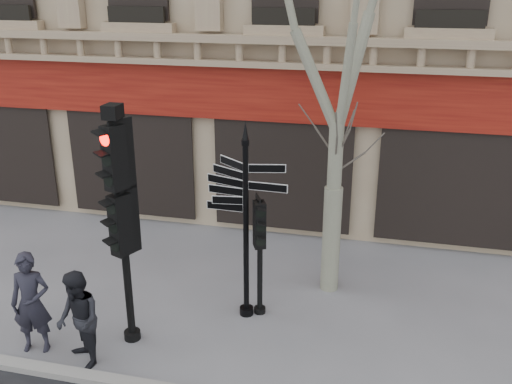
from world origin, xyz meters
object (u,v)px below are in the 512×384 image
Objects in this scene: pedestrian_a at (31,303)px; pedestrian_b at (78,320)px; traffic_signal_main at (120,199)px; traffic_signal_secondary at (260,237)px; fingerpost at (246,190)px.

pedestrian_b is at bearing -26.33° from pedestrian_a.
traffic_signal_main is 2.69m from traffic_signal_secondary.
traffic_signal_secondary is at bearing 15.25° from pedestrian_a.
traffic_signal_secondary is (0.24, 0.12, -0.95)m from fingerpost.
fingerpost reaches higher than pedestrian_b.
fingerpost reaches higher than traffic_signal_secondary.
traffic_signal_main is 1.84× the size of traffic_signal_secondary.
traffic_signal_secondary reaches higher than pedestrian_a.
traffic_signal_main reaches higher than pedestrian_a.
traffic_signal_secondary is 3.48m from pedestrian_b.
pedestrian_a reaches higher than pedestrian_b.
traffic_signal_secondary is 1.26× the size of pedestrian_a.
traffic_signal_main is at bearing 104.11° from pedestrian_b.
traffic_signal_main is 2.50× the size of pedestrian_b.
pedestrian_a is at bearing -173.56° from traffic_signal_secondary.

